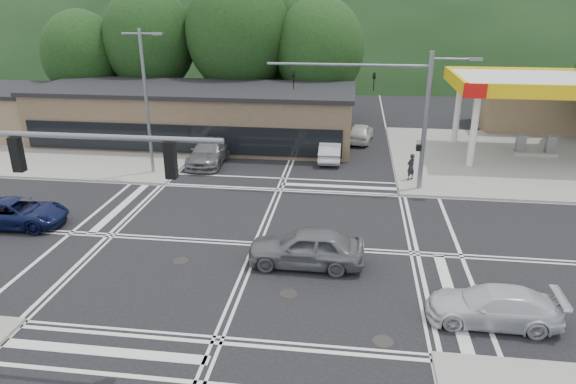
# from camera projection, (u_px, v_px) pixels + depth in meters

# --- Properties ---
(ground) EXTENTS (120.00, 120.00, 0.00)m
(ground) POSITION_uv_depth(u_px,v_px,m) (257.00, 244.00, 23.80)
(ground) COLOR black
(ground) RESTS_ON ground
(sidewalk_ne) EXTENTS (16.00, 16.00, 0.15)m
(sidewalk_ne) POSITION_uv_depth(u_px,v_px,m) (508.00, 159.00, 35.84)
(sidewalk_ne) COLOR gray
(sidewalk_ne) RESTS_ON ground
(sidewalk_nw) EXTENTS (16.00, 16.00, 0.15)m
(sidewalk_nw) POSITION_uv_depth(u_px,v_px,m) (102.00, 144.00, 39.46)
(sidewalk_nw) COLOR gray
(sidewalk_nw) RESTS_ON ground
(gas_station_canopy) EXTENTS (12.32, 8.34, 5.75)m
(gas_station_canopy) POSITION_uv_depth(u_px,v_px,m) (546.00, 86.00, 34.74)
(gas_station_canopy) COLOR silver
(gas_station_canopy) RESTS_ON ground
(convenience_store) EXTENTS (10.00, 6.00, 3.80)m
(convenience_store) POSITION_uv_depth(u_px,v_px,m) (541.00, 107.00, 43.84)
(convenience_store) COLOR #846B4F
(convenience_store) RESTS_ON ground
(commercial_row) EXTENTS (24.00, 8.00, 4.00)m
(commercial_row) POSITION_uv_depth(u_px,v_px,m) (196.00, 116.00, 39.78)
(commercial_row) COLOR brown
(commercial_row) RESTS_ON ground
(commercial_nw) EXTENTS (8.00, 7.00, 3.60)m
(commercial_nw) POSITION_uv_depth(u_px,v_px,m) (6.00, 113.00, 41.78)
(commercial_nw) COLOR #846B4F
(commercial_nw) RESTS_ON ground
(hill_north) EXTENTS (252.00, 126.00, 140.00)m
(hill_north) POSITION_uv_depth(u_px,v_px,m) (337.00, 50.00, 107.09)
(hill_north) COLOR black
(hill_north) RESTS_ON ground
(tree_n_a) EXTENTS (8.00, 8.00, 11.75)m
(tree_n_a) POSITION_uv_depth(u_px,v_px,m) (149.00, 40.00, 45.13)
(tree_n_a) COLOR #382619
(tree_n_a) RESTS_ON ground
(tree_n_b) EXTENTS (9.00, 9.00, 12.98)m
(tree_n_b) POSITION_uv_depth(u_px,v_px,m) (238.00, 33.00, 43.94)
(tree_n_b) COLOR #382619
(tree_n_b) RESTS_ON ground
(tree_n_c) EXTENTS (7.60, 7.60, 10.87)m
(tree_n_c) POSITION_uv_depth(u_px,v_px,m) (319.00, 49.00, 43.56)
(tree_n_c) COLOR #382619
(tree_n_c) RESTS_ON ground
(tree_n_d) EXTENTS (6.80, 6.80, 9.76)m
(tree_n_d) POSITION_uv_depth(u_px,v_px,m) (82.00, 55.00, 45.40)
(tree_n_d) COLOR #382619
(tree_n_d) RESTS_ON ground
(tree_n_e) EXTENTS (8.40, 8.40, 11.98)m
(tree_n_e) POSITION_uv_depth(u_px,v_px,m) (290.00, 37.00, 47.39)
(tree_n_e) COLOR #382619
(tree_n_e) RESTS_ON ground
(streetlight_nw) EXTENTS (2.50, 0.25, 9.00)m
(streetlight_nw) POSITION_uv_depth(u_px,v_px,m) (147.00, 96.00, 31.33)
(streetlight_nw) COLOR slate
(streetlight_nw) RESTS_ON ground
(signal_mast_ne) EXTENTS (11.65, 0.30, 8.00)m
(signal_mast_ne) POSITION_uv_depth(u_px,v_px,m) (404.00, 105.00, 28.73)
(signal_mast_ne) COLOR slate
(signal_mast_ne) RESTS_ON ground
(car_blue_west) EXTENTS (5.11, 2.63, 1.38)m
(car_blue_west) POSITION_uv_depth(u_px,v_px,m) (16.00, 213.00, 25.49)
(car_blue_west) COLOR #0D143A
(car_blue_west) RESTS_ON ground
(car_grey_center) EXTENTS (4.93, 1.99, 1.68)m
(car_grey_center) POSITION_uv_depth(u_px,v_px,m) (306.00, 247.00, 21.69)
(car_grey_center) COLOR slate
(car_grey_center) RESTS_ON ground
(car_silver_east) EXTENTS (4.60, 2.00, 1.32)m
(car_silver_east) POSITION_uv_depth(u_px,v_px,m) (493.00, 306.00, 17.91)
(car_silver_east) COLOR silver
(car_silver_east) RESTS_ON ground
(car_queue_a) EXTENTS (1.51, 4.26, 1.40)m
(car_queue_a) POSITION_uv_depth(u_px,v_px,m) (330.00, 150.00, 35.72)
(car_queue_a) COLOR #B8BABF
(car_queue_a) RESTS_ON ground
(car_queue_b) EXTENTS (2.27, 4.42, 1.44)m
(car_queue_b) POSITION_uv_depth(u_px,v_px,m) (361.00, 133.00, 40.23)
(car_queue_b) COLOR silver
(car_queue_b) RESTS_ON ground
(car_northbound) EXTENTS (2.31, 5.57, 1.61)m
(car_northbound) POSITION_uv_depth(u_px,v_px,m) (210.00, 152.00, 35.06)
(car_northbound) COLOR slate
(car_northbound) RESTS_ON ground
(pedestrian) EXTENTS (0.71, 0.70, 1.65)m
(pedestrian) POSITION_uv_depth(u_px,v_px,m) (411.00, 167.00, 31.42)
(pedestrian) COLOR black
(pedestrian) RESTS_ON sidewalk_ne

